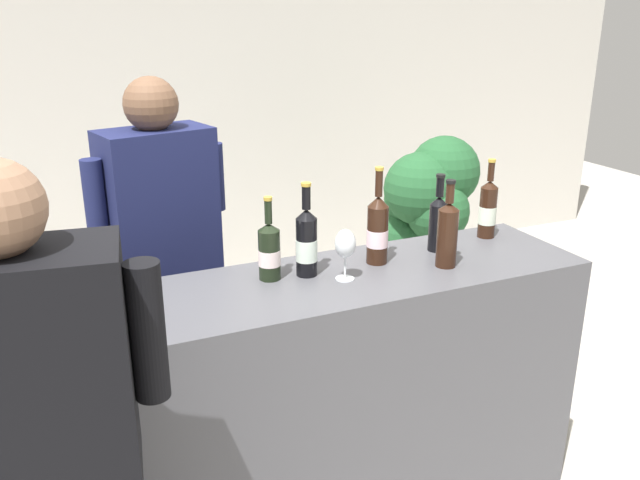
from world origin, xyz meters
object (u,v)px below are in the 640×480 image
(wine_glass, at_px, (345,245))
(person_server, at_px, (166,286))
(wine_bottle_5, at_px, (488,209))
(wine_bottle_6, at_px, (378,230))
(wine_bottle_3, at_px, (307,242))
(potted_shrub, at_px, (426,216))
(wine_bottle_4, at_px, (269,251))
(wine_bottle_0, at_px, (447,232))
(wine_bottle_2, at_px, (438,221))

(wine_glass, distance_m, person_server, 0.89)
(wine_bottle_5, relative_size, wine_bottle_6, 0.90)
(wine_bottle_3, height_order, potted_shrub, wine_bottle_3)
(wine_bottle_4, height_order, wine_glass, wine_bottle_4)
(wine_bottle_0, height_order, person_server, person_server)
(wine_bottle_0, xyz_separation_m, wine_bottle_2, (0.06, 0.16, -0.01))
(wine_bottle_3, distance_m, person_server, 0.76)
(wine_bottle_2, distance_m, wine_bottle_4, 0.70)
(wine_bottle_2, xyz_separation_m, wine_bottle_4, (-0.70, -0.01, -0.02))
(wine_bottle_5, bearing_deg, wine_bottle_4, -176.53)
(person_server, relative_size, potted_shrub, 1.36)
(wine_bottle_2, distance_m, person_server, 1.15)
(wine_bottle_2, distance_m, wine_bottle_3, 0.57)
(wine_bottle_0, bearing_deg, wine_bottle_6, 148.02)
(wine_bottle_2, height_order, wine_bottle_4, wine_bottle_2)
(wine_glass, height_order, person_server, person_server)
(wine_bottle_4, distance_m, wine_bottle_5, 0.98)
(wine_bottle_3, bearing_deg, wine_bottle_0, -14.61)
(wine_bottle_4, bearing_deg, potted_shrub, 38.42)
(wine_bottle_5, height_order, person_server, person_server)
(wine_bottle_2, relative_size, person_server, 0.18)
(wine_bottle_0, relative_size, wine_bottle_6, 0.89)
(wine_bottle_2, height_order, wine_bottle_3, wine_bottle_3)
(wine_bottle_2, bearing_deg, potted_shrub, 58.55)
(wine_bottle_5, xyz_separation_m, wine_bottle_6, (-0.56, -0.07, 0.01))
(wine_bottle_5, distance_m, wine_glass, 0.76)
(wine_glass, bearing_deg, wine_bottle_5, 13.12)
(wine_bottle_3, xyz_separation_m, wine_bottle_6, (0.29, 0.00, 0.01))
(wine_bottle_4, bearing_deg, wine_bottle_5, 3.47)
(wine_bottle_4, relative_size, person_server, 0.18)
(wine_bottle_4, distance_m, wine_bottle_6, 0.42)
(wine_bottle_6, bearing_deg, wine_bottle_5, 7.60)
(wine_bottle_2, relative_size, potted_shrub, 0.25)
(wine_bottle_5, distance_m, person_server, 1.38)
(wine_bottle_2, height_order, wine_bottle_5, wine_bottle_5)
(wine_bottle_2, bearing_deg, wine_bottle_3, -177.44)
(wine_bottle_4, distance_m, person_server, 0.67)
(wine_bottle_0, xyz_separation_m, wine_glass, (-0.40, 0.04, -0.00))
(wine_bottle_4, bearing_deg, wine_bottle_0, -13.28)
(wine_bottle_4, bearing_deg, wine_glass, -25.26)
(wine_glass, xyz_separation_m, potted_shrub, (1.12, 1.19, -0.37))
(wine_bottle_3, distance_m, wine_bottle_5, 0.85)
(wine_glass, bearing_deg, wine_bottle_4, 154.74)
(wine_bottle_0, relative_size, wine_glass, 1.77)
(wine_bottle_3, relative_size, wine_bottle_5, 1.03)
(potted_shrub, bearing_deg, wine_bottle_6, -130.59)
(wine_bottle_0, xyz_separation_m, wine_bottle_5, (0.34, 0.21, -0.01))
(wine_bottle_4, distance_m, wine_glass, 0.27)
(wine_bottle_3, relative_size, person_server, 0.20)
(wine_bottle_0, distance_m, wine_bottle_3, 0.52)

